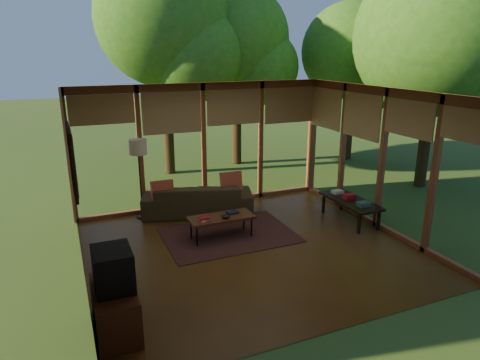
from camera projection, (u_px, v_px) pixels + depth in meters
name	position (u px, v px, depth m)	size (l,w,h in m)	color
floor	(250.00, 249.00, 7.51)	(5.50, 5.50, 0.00)	brown
ceiling	(252.00, 93.00, 6.72)	(5.50, 5.50, 0.00)	silver
wall_left	(75.00, 197.00, 6.09)	(0.04, 5.00, 2.70)	silver
wall_front	(340.00, 232.00, 4.91)	(5.50, 0.04, 2.70)	silver
window_wall_back	(204.00, 146.00, 9.32)	(5.50, 0.12, 2.70)	brown
window_wall_right	(382.00, 160.00, 8.14)	(0.12, 5.00, 2.70)	brown
exterior_lawn	(348.00, 135.00, 17.54)	(40.00, 40.00, 0.00)	#37551F
tree_nw	(162.00, 19.00, 11.08)	(3.48, 3.48, 5.87)	#382814
tree_ne	(235.00, 39.00, 12.25)	(3.06, 3.06, 5.20)	#382814
tree_se	(435.00, 36.00, 9.94)	(3.76, 3.76, 5.54)	#382814
tree_far	(350.00, 52.00, 12.79)	(2.87, 2.87, 4.75)	#382814
rug	(229.00, 234.00, 8.09)	(2.41, 1.71, 0.01)	brown
sofa	(198.00, 199.00, 9.05)	(2.29, 0.89, 0.67)	#3E331F
pillow_left	(163.00, 192.00, 8.65)	(0.44, 0.15, 0.44)	#9C1F0E
pillow_right	(231.00, 183.00, 9.21)	(0.46, 0.15, 0.46)	#9C1F0E
ct_book_lower	(204.00, 220.00, 7.66)	(0.20, 0.15, 0.03)	beige
ct_book_upper	(204.00, 218.00, 7.65)	(0.19, 0.14, 0.03)	maroon
ct_book_side	(232.00, 212.00, 8.00)	(0.21, 0.16, 0.03)	black
ct_bowl	(226.00, 216.00, 7.76)	(0.16, 0.16, 0.07)	black
media_cabinet	(115.00, 309.00, 5.25)	(0.50, 1.00, 0.60)	#5C2C19
television	(113.00, 269.00, 5.09)	(0.45, 0.55, 0.50)	black
console_book_a	(364.00, 204.00, 8.26)	(0.23, 0.17, 0.08)	#345B4C
console_book_b	(349.00, 197.00, 8.66)	(0.23, 0.16, 0.10)	maroon
console_book_c	(338.00, 192.00, 9.01)	(0.23, 0.17, 0.06)	beige
floor_lamp	(138.00, 152.00, 8.55)	(0.36, 0.36, 1.65)	black
coffee_table	(221.00, 218.00, 7.85)	(1.20, 0.50, 0.43)	#5C2C19
side_console	(350.00, 202.00, 8.64)	(0.60, 1.40, 0.46)	black
wall_painting	(72.00, 160.00, 7.28)	(0.06, 1.35, 1.15)	black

